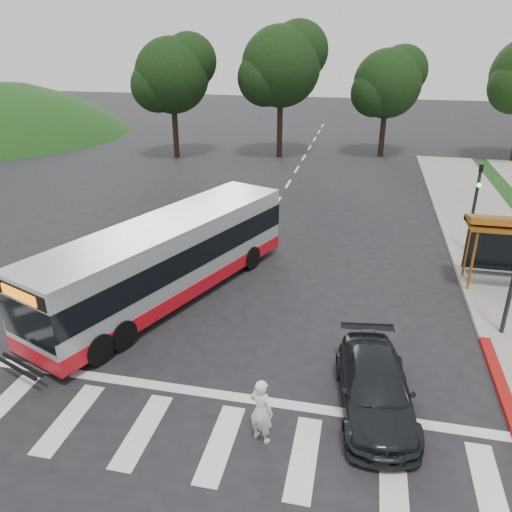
# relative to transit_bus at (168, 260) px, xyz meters

# --- Properties ---
(ground) EXTENTS (140.00, 140.00, 0.00)m
(ground) POSITION_rel_transit_bus_xyz_m (1.88, -1.76, -1.46)
(ground) COLOR black
(ground) RESTS_ON ground
(sidewalk_east) EXTENTS (4.00, 40.00, 0.12)m
(sidewalk_east) POSITION_rel_transit_bus_xyz_m (12.88, 6.24, -1.40)
(sidewalk_east) COLOR gray
(sidewalk_east) RESTS_ON ground
(curb_east) EXTENTS (0.30, 40.00, 0.15)m
(curb_east) POSITION_rel_transit_bus_xyz_m (10.88, 6.24, -1.39)
(curb_east) COLOR #9E9991
(curb_east) RESTS_ON ground
(curb_east_red) EXTENTS (0.32, 6.00, 0.15)m
(curb_east_red) POSITION_rel_transit_bus_xyz_m (10.88, -3.76, -1.39)
(curb_east_red) COLOR maroon
(curb_east_red) RESTS_ON ground
(crosswalk_ladder) EXTENTS (18.00, 2.60, 0.01)m
(crosswalk_ladder) POSITION_rel_transit_bus_xyz_m (1.88, -6.76, -1.46)
(crosswalk_ladder) COLOR silver
(crosswalk_ladder) RESTS_ON ground
(traffic_signal_ne_short) EXTENTS (0.18, 0.37, 4.00)m
(traffic_signal_ne_short) POSITION_rel_transit_bus_xyz_m (11.48, 6.73, 1.01)
(traffic_signal_ne_short) COLOR black
(traffic_signal_ne_short) RESTS_ON ground
(tree_north_a) EXTENTS (6.60, 6.15, 10.17)m
(tree_north_a) POSITION_rel_transit_bus_xyz_m (-0.04, 24.31, 5.46)
(tree_north_a) COLOR black
(tree_north_a) RESTS_ON ground
(tree_north_b) EXTENTS (5.72, 5.33, 8.43)m
(tree_north_b) POSITION_rel_transit_bus_xyz_m (7.95, 26.30, 4.20)
(tree_north_b) COLOR black
(tree_north_b) RESTS_ON ground
(tree_north_c) EXTENTS (6.16, 5.74, 9.30)m
(tree_north_c) POSITION_rel_transit_bus_xyz_m (-8.04, 22.30, 4.83)
(tree_north_c) COLOR black
(tree_north_c) RESTS_ON ground
(transit_bus) EXTENTS (6.42, 11.45, 2.93)m
(transit_bus) POSITION_rel_transit_bus_xyz_m (0.00, 0.00, 0.00)
(transit_bus) COLOR #AFB2B4
(transit_bus) RESTS_ON ground
(pedestrian) EXTENTS (0.74, 0.64, 1.73)m
(pedestrian) POSITION_rel_transit_bus_xyz_m (4.80, -6.41, -0.60)
(pedestrian) COLOR white
(pedestrian) RESTS_ON ground
(dark_sedan) EXTENTS (2.38, 4.65, 1.29)m
(dark_sedan) POSITION_rel_transit_bus_xyz_m (7.43, -4.72, -0.82)
(dark_sedan) COLOR black
(dark_sedan) RESTS_ON ground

